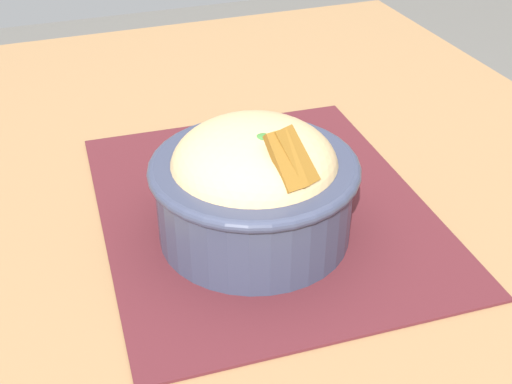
% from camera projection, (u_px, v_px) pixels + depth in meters
% --- Properties ---
extents(table, '(1.21, 0.84, 0.77)m').
position_uv_depth(table, '(293.00, 286.00, 0.70)').
color(table, olive).
rests_on(table, ground_plane).
extents(placemat, '(0.40, 0.34, 0.00)m').
position_uv_depth(placemat, '(263.00, 208.00, 0.68)').
color(placemat, '#47191E').
rests_on(placemat, table).
extents(bowl, '(0.21, 0.21, 0.13)m').
position_uv_depth(bowl, '(256.00, 186.00, 0.61)').
color(bowl, '#2D3347').
rests_on(bowl, placemat).
extents(fork, '(0.04, 0.12, 0.00)m').
position_uv_depth(fork, '(231.00, 177.00, 0.73)').
color(fork, silver).
rests_on(fork, placemat).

